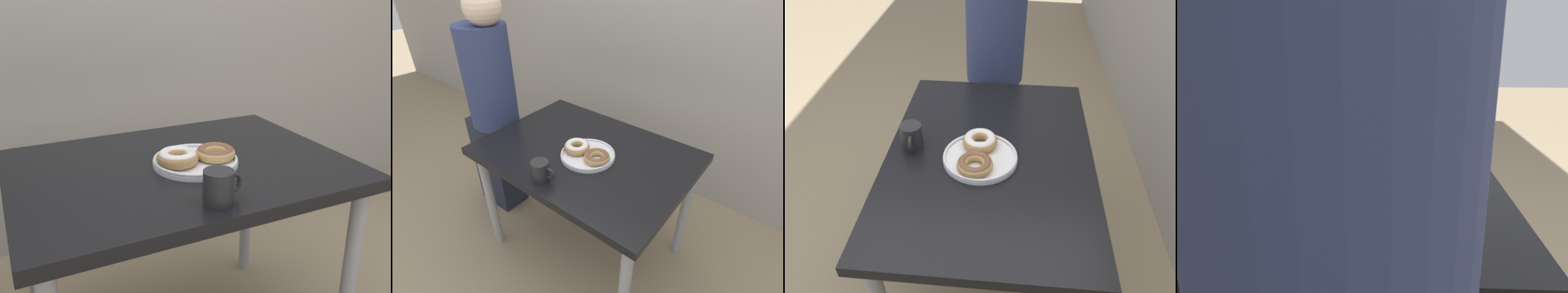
# 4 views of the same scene
# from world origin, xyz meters

# --- Properties ---
(dining_table) EXTENTS (1.04, 0.75, 0.72)m
(dining_table) POSITION_xyz_m (0.00, 0.21, 0.64)
(dining_table) COLOR black
(dining_table) RESTS_ON ground_plane
(donut_plate) EXTENTS (0.28, 0.27, 0.06)m
(donut_plate) POSITION_xyz_m (0.04, 0.17, 0.75)
(donut_plate) COLOR white
(donut_plate) RESTS_ON dining_table
(coffee_mug) EXTENTS (0.12, 0.08, 0.09)m
(coffee_mug) POSITION_xyz_m (-0.02, -0.08, 0.77)
(coffee_mug) COLOR #232326
(coffee_mug) RESTS_ON dining_table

